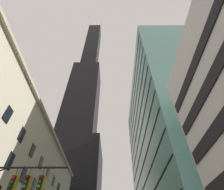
{
  "coord_description": "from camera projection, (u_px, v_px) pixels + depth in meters",
  "views": [
    {
      "loc": [
        3.42,
        -9.58,
        1.96
      ],
      "look_at": [
        3.25,
        17.19,
        29.94
      ],
      "focal_mm": 26.77,
      "sensor_mm": 36.0,
      "label": 1
    }
  ],
  "objects": [
    {
      "name": "glass_office_midrise",
      "position": [
        165.0,
        145.0,
        47.23
      ],
      "size": [
        14.25,
        46.77,
        52.64
      ],
      "color": "slate",
      "rests_on": "ground"
    },
    {
      "name": "dark_skyscraper",
      "position": [
        80.0,
        118.0,
        103.93
      ],
      "size": [
        28.75,
        28.75,
        227.2
      ],
      "color": "black",
      "rests_on": "ground"
    }
  ]
}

